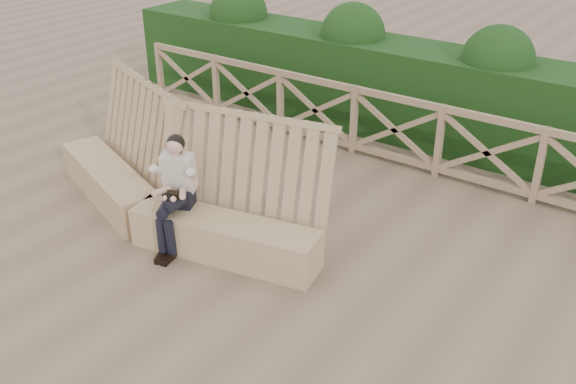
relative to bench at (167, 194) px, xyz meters
The scene contains 5 objects.
ground 1.56m from the bench, ahead, with size 60.00×60.00×0.00m, color brown.
bench is the anchor object (origin of this frame).
woman 0.64m from the bench, 30.38° to the right, with size 0.53×0.84×1.39m.
guardrail 3.62m from the bench, 65.67° to the left, with size 10.10×0.09×1.10m.
hedge 4.75m from the bench, 71.66° to the left, with size 12.00×1.20×1.50m, color black.
Camera 1 is at (3.95, -4.70, 4.22)m, focal length 40.00 mm.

